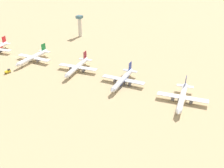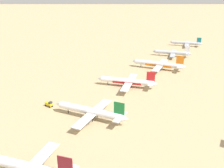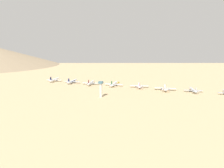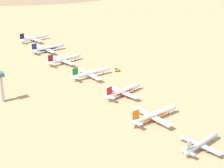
{
  "view_description": "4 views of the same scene",
  "coord_description": "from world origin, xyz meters",
  "px_view_note": "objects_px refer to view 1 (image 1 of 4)",
  "views": [
    {
      "loc": [
        189.98,
        224.29,
        109.81
      ],
      "look_at": [
        16.27,
        130.34,
        5.75
      ],
      "focal_mm": 42.45,
      "sensor_mm": 36.0,
      "label": 1
    },
    {
      "loc": [
        -71.47,
        145.48,
        76.23
      ],
      "look_at": [
        11.13,
        -19.29,
        4.32
      ],
      "focal_mm": 41.59,
      "sensor_mm": 36.0,
      "label": 2
    },
    {
      "loc": [
        -375.26,
        -88.36,
        84.42
      ],
      "look_at": [
        -5.13,
        29.91,
        5.45
      ],
      "focal_mm": 28.8,
      "sensor_mm": 36.0,
      "label": 3
    },
    {
      "loc": [
        -188.68,
        -291.99,
        145.65
      ],
      "look_at": [
        2.05,
        -11.69,
        5.88
      ],
      "focal_mm": 61.13,
      "sensor_mm": 36.0,
      "label": 4
    }
  ],
  "objects_px": {
    "parked_jet_4": "(33,57)",
    "parked_jet_6": "(123,80)",
    "parked_jet_7": "(182,97)",
    "parked_jet_5": "(77,67)",
    "control_tower": "(80,25)",
    "service_truck": "(8,71)"
  },
  "relations": [
    {
      "from": "parked_jet_6",
      "to": "parked_jet_7",
      "type": "xyz_separation_m",
      "value": [
        5.4,
        54.49,
        0.07
      ]
    },
    {
      "from": "parked_jet_6",
      "to": "control_tower",
      "type": "bearing_deg",
      "value": -131.05
    },
    {
      "from": "parked_jet_5",
      "to": "parked_jet_7",
      "type": "height_order",
      "value": "parked_jet_5"
    },
    {
      "from": "service_truck",
      "to": "parked_jet_5",
      "type": "bearing_deg",
      "value": 122.03
    },
    {
      "from": "parked_jet_7",
      "to": "parked_jet_6",
      "type": "bearing_deg",
      "value": -95.66
    },
    {
      "from": "parked_jet_5",
      "to": "parked_jet_4",
      "type": "bearing_deg",
      "value": -87.77
    },
    {
      "from": "parked_jet_7",
      "to": "service_truck",
      "type": "distance_m",
      "value": 164.16
    },
    {
      "from": "parked_jet_4",
      "to": "control_tower",
      "type": "xyz_separation_m",
      "value": [
        -96.63,
        -6.22,
        10.86
      ]
    },
    {
      "from": "parked_jet_6",
      "to": "control_tower",
      "type": "xyz_separation_m",
      "value": [
        -97.81,
        -112.3,
        10.98
      ]
    },
    {
      "from": "parked_jet_4",
      "to": "parked_jet_7",
      "type": "relative_size",
      "value": 1.01
    },
    {
      "from": "parked_jet_7",
      "to": "control_tower",
      "type": "height_order",
      "value": "control_tower"
    },
    {
      "from": "control_tower",
      "to": "parked_jet_4",
      "type": "bearing_deg",
      "value": 3.68
    },
    {
      "from": "parked_jet_6",
      "to": "parked_jet_7",
      "type": "distance_m",
      "value": 54.76
    },
    {
      "from": "parked_jet_7",
      "to": "service_truck",
      "type": "bearing_deg",
      "value": -80.63
    },
    {
      "from": "parked_jet_6",
      "to": "service_truck",
      "type": "distance_m",
      "value": 112.18
    },
    {
      "from": "service_truck",
      "to": "control_tower",
      "type": "bearing_deg",
      "value": -177.86
    },
    {
      "from": "parked_jet_4",
      "to": "service_truck",
      "type": "height_order",
      "value": "parked_jet_4"
    },
    {
      "from": "parked_jet_4",
      "to": "parked_jet_5",
      "type": "xyz_separation_m",
      "value": [
        -2.15,
        55.27,
        -0.03
      ]
    },
    {
      "from": "parked_jet_4",
      "to": "parked_jet_6",
      "type": "height_order",
      "value": "parked_jet_4"
    },
    {
      "from": "parked_jet_5",
      "to": "parked_jet_7",
      "type": "xyz_separation_m",
      "value": [
        8.73,
        105.3,
        -0.02
      ]
    },
    {
      "from": "parked_jet_4",
      "to": "parked_jet_6",
      "type": "relative_size",
      "value": 1.01
    },
    {
      "from": "parked_jet_4",
      "to": "service_truck",
      "type": "relative_size",
      "value": 8.96
    }
  ]
}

